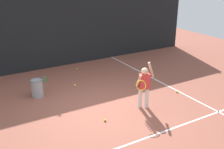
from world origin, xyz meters
name	(u,v)px	position (x,y,z in m)	size (l,w,h in m)	color
ground_plane	(102,111)	(0.00, 0.00, 0.00)	(20.00, 20.00, 0.00)	brown
court_line_baseline	(137,141)	(0.00, -1.72, 0.00)	(9.00, 0.05, 0.00)	white
court_line_sideline	(157,80)	(2.78, 1.00, 0.00)	(0.05, 9.00, 0.00)	white
back_fence_windscreen	(49,25)	(0.00, 4.26, 1.72)	(13.18, 0.08, 3.44)	black
fence_post_1	(48,23)	(0.00, 4.32, 1.79)	(0.09, 0.09, 3.59)	slate
fence_post_2	(174,11)	(6.44, 4.32, 1.79)	(0.09, 0.09, 3.59)	slate
tennis_player	(144,84)	(1.12, -0.44, 0.73)	(0.81, 0.57, 1.35)	silver
ball_hopper	(37,88)	(-1.29, 1.81, 0.29)	(0.38, 0.38, 0.56)	gray
water_bottle	(45,79)	(-0.74, 2.86, 0.11)	(0.07, 0.07, 0.22)	green
tennis_ball_2	(177,92)	(2.68, -0.16, 0.03)	(0.07, 0.07, 0.07)	#CCE033
tennis_ball_3	(105,120)	(-0.20, -0.56, 0.03)	(0.07, 0.07, 0.07)	#CCE033
tennis_ball_5	(77,69)	(0.74, 3.45, 0.03)	(0.07, 0.07, 0.07)	#CCE033
tennis_ball_6	(75,85)	(0.03, 1.98, 0.03)	(0.07, 0.07, 0.07)	#CCE033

